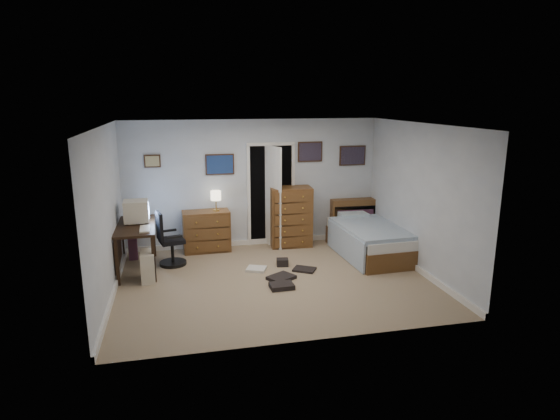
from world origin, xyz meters
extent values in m
cube|color=gray|center=(0.00, 0.00, -0.01)|extent=(5.00, 4.00, 0.02)
cube|color=black|center=(-2.20, 1.00, 0.78)|extent=(0.70, 1.42, 0.04)
cube|color=black|center=(-2.45, 0.33, 0.38)|extent=(0.06, 0.06, 0.76)
cube|color=black|center=(-1.90, 0.35, 0.38)|extent=(0.06, 0.06, 0.76)
cube|color=black|center=(-2.50, 1.64, 0.38)|extent=(0.06, 0.06, 0.76)
cube|color=black|center=(-1.95, 1.66, 0.38)|extent=(0.06, 0.06, 0.76)
cube|color=black|center=(-2.50, 0.98, 0.43)|extent=(0.08, 1.29, 0.54)
cube|color=beige|center=(-2.18, 1.15, 1.01)|extent=(0.42, 0.40, 0.36)
cube|color=#8CB2F2|center=(-1.97, 1.15, 1.01)|extent=(0.02, 0.30, 0.24)
cube|color=beige|center=(-2.18, 1.15, 0.81)|extent=(0.28, 0.28, 0.02)
cube|color=beige|center=(-2.02, 0.65, 0.82)|extent=(0.18, 0.43, 0.03)
cube|color=beige|center=(-2.00, 0.45, 0.24)|extent=(0.23, 0.46, 0.48)
cube|color=black|center=(-1.89, 0.45, 0.24)|extent=(0.02, 0.32, 0.37)
cylinder|color=black|center=(-1.61, 1.12, 0.03)|extent=(0.57, 0.57, 0.05)
cylinder|color=black|center=(-1.61, 1.12, 0.23)|extent=(0.07, 0.07, 0.36)
cube|color=black|center=(-1.61, 1.12, 0.45)|extent=(0.48, 0.48, 0.07)
cube|color=black|center=(-1.81, 1.07, 0.73)|extent=(0.14, 0.37, 0.50)
cube|color=black|center=(-1.56, 0.90, 0.57)|extent=(0.28, 0.11, 0.04)
cube|color=black|center=(-1.66, 1.33, 0.57)|extent=(0.28, 0.11, 0.04)
cube|color=maroon|center=(-2.32, 1.56, 0.39)|extent=(0.16, 0.16, 0.77)
cube|color=brown|center=(-0.96, 1.77, 0.39)|extent=(0.91, 0.48, 0.79)
cylinder|color=gold|center=(-0.76, 1.77, 0.80)|extent=(0.12, 0.12, 0.02)
cylinder|color=gold|center=(-0.76, 1.77, 0.92)|extent=(0.02, 0.02, 0.24)
cylinder|color=beige|center=(-0.76, 1.77, 1.09)|extent=(0.20, 0.20, 0.18)
cube|color=black|center=(0.35, 2.30, 1.00)|extent=(0.90, 0.60, 2.00)
cube|color=white|center=(-0.10, 1.97, 1.00)|extent=(0.06, 0.05, 2.00)
cube|color=white|center=(0.80, 1.97, 1.00)|extent=(0.06, 0.05, 2.00)
cube|color=white|center=(0.35, 1.97, 2.02)|extent=(0.96, 0.05, 0.06)
cube|color=white|center=(0.31, 1.86, 1.00)|extent=(0.31, 0.77, 2.00)
sphere|color=gold|center=(0.62, 1.71, 1.00)|extent=(0.06, 0.06, 0.06)
cube|color=brown|center=(0.70, 1.75, 0.60)|extent=(0.84, 0.52, 1.19)
cube|color=brown|center=(2.08, 1.88, 0.43)|extent=(0.97, 0.28, 0.86)
cube|color=black|center=(2.08, 1.80, 0.59)|extent=(0.89, 0.13, 0.29)
cube|color=maroon|center=(2.08, 1.80, 0.56)|extent=(0.77, 0.14, 0.21)
cube|color=brown|center=(2.00, 0.86, 0.17)|extent=(1.07, 2.01, 0.34)
cube|color=white|center=(2.00, 0.86, 0.43)|extent=(1.03, 1.97, 0.18)
cube|color=#577BA2|center=(2.00, 0.77, 0.54)|extent=(1.12, 1.72, 0.10)
cube|color=#577BA2|center=(1.48, 0.74, 0.28)|extent=(0.12, 1.67, 0.53)
cube|color=#7AAAC4|center=(1.97, 1.60, 0.58)|extent=(0.56, 0.40, 0.13)
cube|color=#331E11|center=(-1.90, 1.98, 1.75)|extent=(0.30, 0.03, 0.24)
cube|color=olive|center=(-1.90, 1.96, 1.75)|extent=(0.25, 0.01, 0.19)
cube|color=#331E11|center=(-0.65, 1.98, 1.65)|extent=(0.55, 0.03, 0.40)
cube|color=#0B264E|center=(-0.65, 1.96, 1.65)|extent=(0.50, 0.01, 0.35)
cube|color=#331E11|center=(1.15, 1.98, 1.85)|extent=(0.50, 0.03, 0.40)
cube|color=black|center=(1.15, 1.96, 1.85)|extent=(0.45, 0.01, 0.35)
cube|color=#331E11|center=(2.05, 1.98, 1.75)|extent=(0.55, 0.03, 0.40)
cube|color=black|center=(2.05, 1.96, 1.75)|extent=(0.50, 0.01, 0.35)
cube|color=silver|center=(-0.21, 0.51, 0.02)|extent=(0.40, 0.38, 0.05)
cube|color=black|center=(0.60, 0.32, 0.02)|extent=(0.46, 0.42, 0.04)
cube|color=black|center=(0.28, 0.63, 0.06)|extent=(0.22, 0.19, 0.13)
cube|color=black|center=(0.05, -0.34, 0.04)|extent=(0.38, 0.29, 0.07)
cube|color=black|center=(0.12, 0.02, 0.03)|extent=(0.52, 0.49, 0.05)
camera|label=1|loc=(-1.46, -6.99, 2.90)|focal=30.00mm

